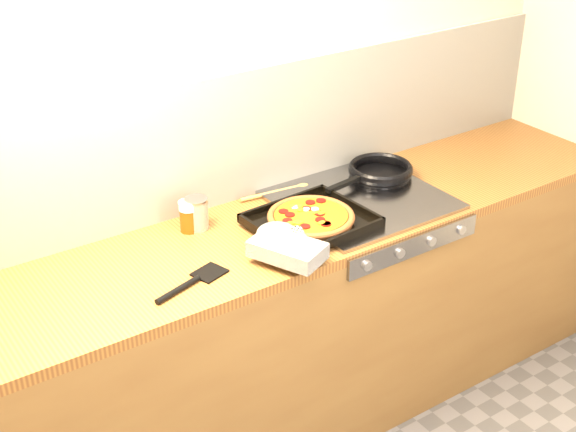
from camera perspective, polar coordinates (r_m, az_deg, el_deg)
room_shell at (r=2.95m, az=-5.00°, el=5.24°), size 3.20×3.20×3.20m
counter_run at (r=3.08m, az=-1.76°, el=-8.58°), size 3.20×0.62×0.90m
stovetop at (r=3.07m, az=5.19°, el=1.13°), size 0.60×0.56×0.02m
pizza_on_tray at (r=2.80m, az=1.08°, el=-0.71°), size 0.53×0.48×0.07m
frying_pan at (r=3.23m, az=6.52°, el=3.18°), size 0.45×0.29×0.04m
tomato_can at (r=2.86m, az=-6.52°, el=0.16°), size 0.10×0.10×0.12m
juice_glass at (r=2.85m, az=-7.07°, el=0.00°), size 0.09×0.09×0.11m
wooden_spoon at (r=3.12m, az=-0.42°, el=1.81°), size 0.30×0.07×0.02m
black_spatula at (r=2.57m, az=-6.88°, el=-4.72°), size 0.28×0.13×0.02m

